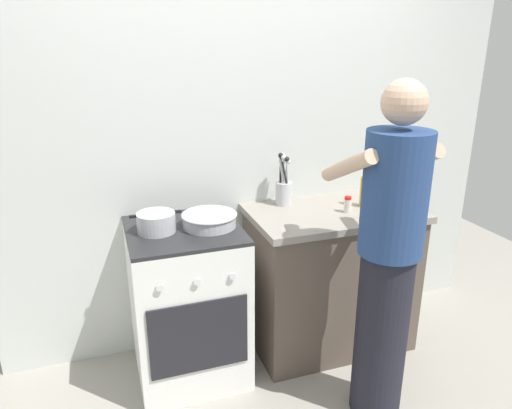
% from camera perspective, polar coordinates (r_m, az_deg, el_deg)
% --- Properties ---
extents(ground, '(6.00, 6.00, 0.00)m').
position_cam_1_polar(ground, '(2.95, -0.17, -19.58)').
color(ground, gray).
extents(back_wall, '(3.20, 0.10, 2.50)m').
position_cam_1_polar(back_wall, '(2.90, 0.36, 7.31)').
color(back_wall, silver).
rests_on(back_wall, ground).
extents(countertop, '(1.00, 0.60, 0.90)m').
position_cam_1_polar(countertop, '(3.00, 8.97, -8.72)').
color(countertop, brown).
rests_on(countertop, ground).
extents(stove_range, '(0.60, 0.62, 0.90)m').
position_cam_1_polar(stove_range, '(2.74, -8.30, -11.67)').
color(stove_range, white).
rests_on(stove_range, ground).
extents(pot, '(0.27, 0.20, 0.10)m').
position_cam_1_polar(pot, '(2.51, -11.99, -2.12)').
color(pot, '#B2B2B7').
rests_on(pot, stove_range).
extents(mixing_bowl, '(0.30, 0.30, 0.07)m').
position_cam_1_polar(mixing_bowl, '(2.54, -5.67, -1.78)').
color(mixing_bowl, '#B7B7BC').
rests_on(mixing_bowl, stove_range).
extents(utensil_crock, '(0.10, 0.10, 0.32)m').
position_cam_1_polar(utensil_crock, '(2.86, 3.39, 1.99)').
color(utensil_crock, silver).
rests_on(utensil_crock, countertop).
extents(spice_bottle, '(0.04, 0.04, 0.10)m').
position_cam_1_polar(spice_bottle, '(2.79, 11.03, -0.01)').
color(spice_bottle, silver).
rests_on(spice_bottle, countertop).
extents(oil_bottle, '(0.06, 0.06, 0.23)m').
position_cam_1_polar(oil_bottle, '(2.90, 13.06, 1.63)').
color(oil_bottle, gold).
rests_on(oil_bottle, countertop).
extents(person, '(0.41, 0.50, 1.70)m').
position_cam_1_polar(person, '(2.34, 15.67, -6.47)').
color(person, black).
rests_on(person, ground).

